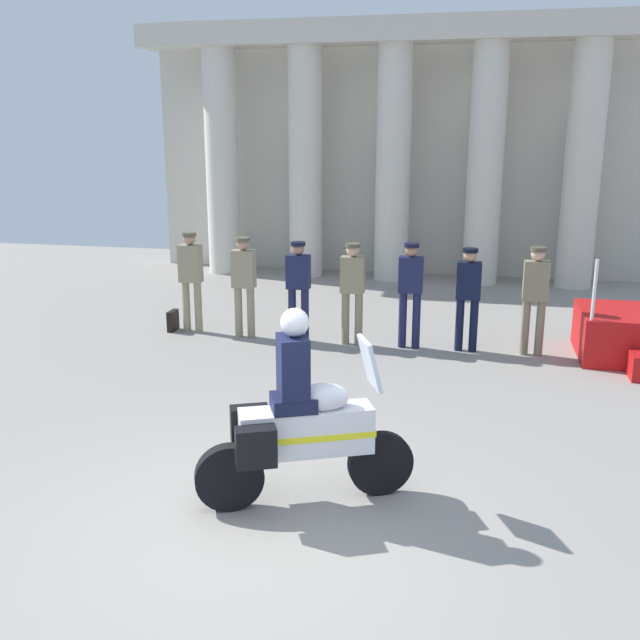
{
  "coord_description": "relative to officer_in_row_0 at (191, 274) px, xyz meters",
  "views": [
    {
      "loc": [
        1.79,
        -5.42,
        3.43
      ],
      "look_at": [
        -0.13,
        3.3,
        1.08
      ],
      "focal_mm": 40.63,
      "sensor_mm": 36.0,
      "label": 1
    }
  ],
  "objects": [
    {
      "name": "ground_plane",
      "position": [
        3.01,
        -6.04,
        -1.03
      ],
      "size": [
        28.84,
        28.84,
        0.0
      ],
      "primitive_type": "plane",
      "color": "gray"
    },
    {
      "name": "colonnade_backdrop",
      "position": [
        2.81,
        5.87,
        2.17
      ],
      "size": [
        11.95,
        1.64,
        5.98
      ],
      "color": "beige",
      "rests_on": "ground_plane"
    },
    {
      "name": "officer_in_row_0",
      "position": [
        0.0,
        0.0,
        0.0
      ],
      "size": [
        0.38,
        0.24,
        1.75
      ],
      "rotation": [
        0.0,
        0.0,
        3.15
      ],
      "color": "gray",
      "rests_on": "ground_plane"
    },
    {
      "name": "officer_in_row_1",
      "position": [
        0.99,
        -0.12,
        -0.02
      ],
      "size": [
        0.38,
        0.24,
        1.71
      ],
      "rotation": [
        0.0,
        0.0,
        3.15
      ],
      "color": "gray",
      "rests_on": "ground_plane"
    },
    {
      "name": "officer_in_row_2",
      "position": [
        1.94,
        -0.14,
        -0.05
      ],
      "size": [
        0.38,
        0.24,
        1.67
      ],
      "rotation": [
        0.0,
        0.0,
        3.15
      ],
      "color": "#191E42",
      "rests_on": "ground_plane"
    },
    {
      "name": "officer_in_row_3",
      "position": [
        2.85,
        -0.16,
        -0.04
      ],
      "size": [
        0.38,
        0.24,
        1.68
      ],
      "rotation": [
        0.0,
        0.0,
        3.15
      ],
      "color": "#847A5B",
      "rests_on": "ground_plane"
    },
    {
      "name": "officer_in_row_4",
      "position": [
        3.79,
        -0.14,
        -0.02
      ],
      "size": [
        0.38,
        0.24,
        1.71
      ],
      "rotation": [
        0.0,
        0.0,
        3.15
      ],
      "color": "#191E42",
      "rests_on": "ground_plane"
    },
    {
      "name": "officer_in_row_5",
      "position": [
        4.69,
        -0.13,
        -0.06
      ],
      "size": [
        0.38,
        0.24,
        1.65
      ],
      "rotation": [
        0.0,
        0.0,
        3.15
      ],
      "color": "black",
      "rests_on": "ground_plane"
    },
    {
      "name": "officer_in_row_6",
      "position": [
        5.7,
        -0.13,
        -0.02
      ],
      "size": [
        0.38,
        0.24,
        1.71
      ],
      "rotation": [
        0.0,
        0.0,
        3.15
      ],
      "color": "#7A7056",
      "rests_on": "ground_plane"
    },
    {
      "name": "motorcycle_with_rider",
      "position": [
        3.27,
        -5.43,
        -0.24
      ],
      "size": [
        1.96,
        1.07,
        1.9
      ],
      "rotation": [
        0.0,
        0.0,
        0.42
      ],
      "color": "black",
      "rests_on": "ground_plane"
    },
    {
      "name": "briefcase_on_ground",
      "position": [
        -0.37,
        -0.01,
        -0.85
      ],
      "size": [
        0.1,
        0.32,
        0.36
      ],
      "primitive_type": "cube",
      "color": "black",
      "rests_on": "ground_plane"
    }
  ]
}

